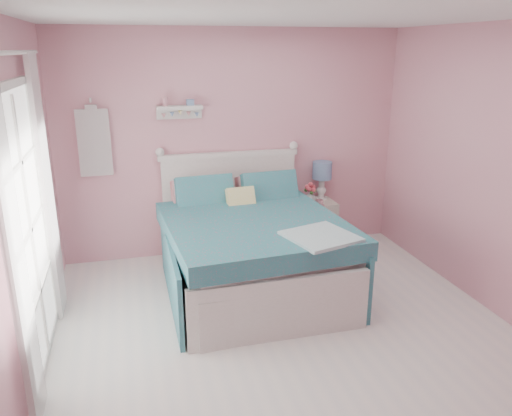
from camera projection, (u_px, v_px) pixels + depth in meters
name	position (u px, v px, depth m)	size (l,w,h in m)	color
floor	(294.00, 347.00, 4.14)	(4.50, 4.50, 0.00)	white
room_shell	(299.00, 160.00, 3.66)	(4.50, 4.50, 4.50)	#D08496
bed	(250.00, 249.00, 5.10)	(1.78, 2.16, 1.22)	silver
nightstand	(317.00, 224.00, 6.16)	(0.41, 0.41, 0.59)	beige
table_lamp	(322.00, 173.00, 6.08)	(0.23, 0.23, 0.47)	white
vase	(310.00, 196.00, 6.02)	(0.14, 0.14, 0.14)	silver
teacup	(319.00, 203.00, 5.89)	(0.09, 0.09, 0.07)	#C2828E
roses	(311.00, 188.00, 5.98)	(0.14, 0.11, 0.12)	#D64956
wall_shelf	(179.00, 109.00, 5.48)	(0.50, 0.15, 0.25)	silver
hanging_dress	(94.00, 143.00, 5.35)	(0.34, 0.03, 0.72)	white
french_door	(29.00, 231.00, 3.71)	(0.04, 1.32, 2.16)	silver
curtain_near	(15.00, 255.00, 3.00)	(0.04, 0.40, 2.32)	white
curtain_far	(47.00, 190.00, 4.37)	(0.04, 0.40, 2.32)	white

